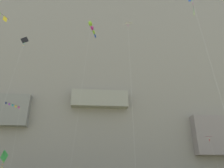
# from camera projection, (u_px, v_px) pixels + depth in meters

# --- Properties ---
(cliff_face) EXTENTS (180.00, 34.28, 62.88)m
(cliff_face) POSITION_uv_depth(u_px,v_px,m) (99.00, 93.00, 75.04)
(cliff_face) COLOR gray
(cliff_face) RESTS_ON ground
(kite_diamond_mid_left) EXTENTS (2.25, 4.90, 33.05)m
(kite_diamond_mid_left) POSITION_uv_depth(u_px,v_px,m) (23.00, 46.00, 47.38)
(kite_diamond_mid_left) COLOR black
(kite_diamond_mid_left) RESTS_ON ground
(kite_delta_mid_right) EXTENTS (2.49, 6.01, 11.32)m
(kite_delta_mid_right) POSITION_uv_depth(u_px,v_px,m) (210.00, 140.00, 42.62)
(kite_delta_mid_right) COLOR pink
(kite_delta_mid_right) RESTS_ON ground
(kite_banner_upper_right) EXTENTS (4.06, 5.25, 17.64)m
(kite_banner_upper_right) POSITION_uv_depth(u_px,v_px,m) (12.00, 113.00, 42.47)
(kite_banner_upper_right) COLOR black
(kite_banner_upper_right) RESTS_ON ground
(kite_diamond_low_center) EXTENTS (3.13, 4.31, 8.65)m
(kite_diamond_low_center) POSITION_uv_depth(u_px,v_px,m) (4.00, 157.00, 37.58)
(kite_diamond_low_center) COLOR green
(kite_diamond_low_center) RESTS_ON ground
(kite_delta_low_left) EXTENTS (1.40, 4.25, 27.59)m
(kite_delta_low_left) POSITION_uv_depth(u_px,v_px,m) (128.00, 31.00, 35.31)
(kite_delta_low_left) COLOR white
(kite_delta_low_left) RESTS_ON ground
(kite_windsock_front_field) EXTENTS (3.89, 6.71, 35.53)m
(kite_windsock_front_field) POSITION_uv_depth(u_px,v_px,m) (92.00, 28.00, 48.79)
(kite_windsock_front_field) COLOR #8CCC33
(kite_windsock_front_field) RESTS_ON ground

